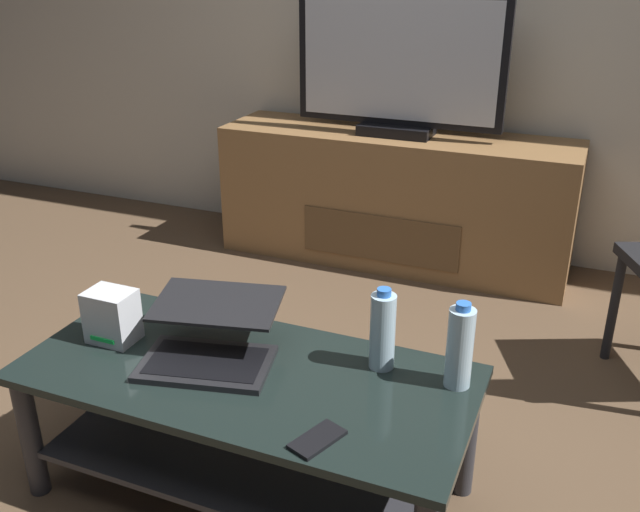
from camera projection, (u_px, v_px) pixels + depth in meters
The scene contains 10 objects.
ground_plane at pixel (259, 494), 2.10m from camera, with size 7.68×7.68×0.00m, color brown.
coffee_table at pixel (247, 410), 2.00m from camera, with size 1.27×0.58×0.42m.
media_cabinet at pixel (395, 198), 3.58m from camera, with size 1.77×0.48×0.67m.
television at pixel (399, 68), 3.30m from camera, with size 1.01×0.20×0.66m.
laptop at pixel (211, 339), 1.99m from camera, with size 0.43×0.43×0.15m.
router_box at pixel (112, 316), 2.07m from camera, with size 0.14×0.11×0.16m.
water_bottle_near at pixel (383, 331), 1.92m from camera, with size 0.07×0.07×0.24m.
water_bottle_far at pixel (460, 347), 1.84m from camera, with size 0.07×0.07×0.25m.
cell_phone at pixel (317, 439), 1.66m from camera, with size 0.07×0.14×0.01m, color black.
tv_remote at pixel (120, 312), 2.24m from camera, with size 0.04×0.16×0.02m, color black.
Camera 1 is at (0.80, -1.44, 1.49)m, focal length 39.34 mm.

